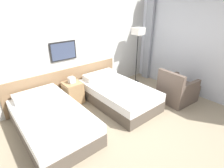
{
  "coord_description": "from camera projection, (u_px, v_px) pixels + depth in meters",
  "views": [
    {
      "loc": [
        -2.08,
        -1.91,
        2.26
      ],
      "look_at": [
        0.22,
        0.84,
        0.6
      ],
      "focal_mm": 28.0,
      "sensor_mm": 36.0,
      "label": 1
    }
  ],
  "objects": [
    {
      "name": "floor_lamp",
      "position": [
        138.0,
        36.0,
        4.9
      ],
      "size": [
        0.28,
        0.28,
        1.66
      ],
      "color": "black",
      "rests_on": "ground_plane"
    },
    {
      "name": "bed_near_window",
      "position": [
        117.0,
        94.0,
        4.29
      ],
      "size": [
        1.12,
        1.94,
        0.58
      ],
      "color": "brown",
      "rests_on": "ground_plane"
    },
    {
      "name": "ground_plane",
      "position": [
        131.0,
        128.0,
        3.49
      ],
      "size": [
        16.0,
        16.0,
        0.0
      ],
      "primitive_type": "plane",
      "color": "gray"
    },
    {
      "name": "wall_headboard",
      "position": [
        76.0,
        47.0,
        4.28
      ],
      "size": [
        10.0,
        0.1,
        2.7
      ],
      "color": "silver",
      "rests_on": "ground_plane"
    },
    {
      "name": "nightstand",
      "position": [
        73.0,
        92.0,
        4.27
      ],
      "size": [
        0.41,
        0.42,
        0.68
      ],
      "color": "#9E7A51",
      "rests_on": "ground_plane"
    },
    {
      "name": "wall_window",
      "position": [
        209.0,
        46.0,
        4.18
      ],
      "size": [
        0.21,
        4.4,
        2.7
      ],
      "color": "white",
      "rests_on": "ground_plane"
    },
    {
      "name": "bed_near_door",
      "position": [
        52.0,
        120.0,
        3.32
      ],
      "size": [
        1.12,
        1.94,
        0.58
      ],
      "color": "brown",
      "rests_on": "ground_plane"
    },
    {
      "name": "armchair",
      "position": [
        177.0,
        91.0,
        4.35
      ],
      "size": [
        0.87,
        0.76,
        0.84
      ],
      "rotation": [
        0.0,
        0.0,
        1.49
      ],
      "color": "brown",
      "rests_on": "ground_plane"
    }
  ]
}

